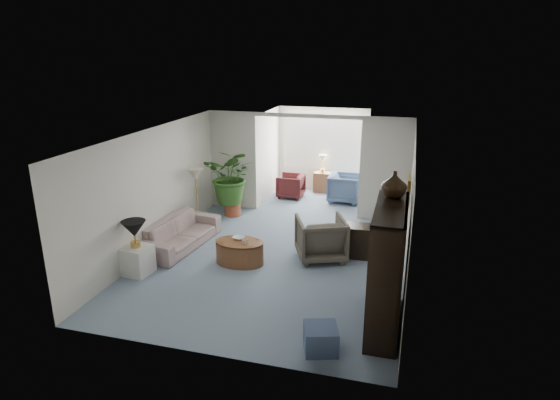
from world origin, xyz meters
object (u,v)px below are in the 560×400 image
(sunroom_chair_maroon, at_px, (291,186))
(framed_picture, at_px, (409,190))
(coffee_table, at_px, (240,252))
(wingback_chair, at_px, (321,238))
(sofa, at_px, (181,233))
(plant_pot, at_px, (233,209))
(end_table, at_px, (137,260))
(table_lamp, at_px, (134,229))
(coffee_bowl, at_px, (239,238))
(side_table_dark, at_px, (358,241))
(coffee_cup, at_px, (245,242))
(floor_lamp, at_px, (196,174))
(ottoman, at_px, (321,339))
(sunroom_chair_blue, at_px, (345,188))
(sunroom_table, at_px, (322,182))
(entertainment_cabinet, at_px, (387,268))
(cabinet_urn, at_px, (394,184))

(sunroom_chair_maroon, bearing_deg, framed_picture, 36.80)
(coffee_table, relative_size, wingback_chair, 1.02)
(framed_picture, relative_size, sofa, 0.24)
(plant_pot, bearing_deg, sunroom_chair_maroon, 60.92)
(end_table, relative_size, sunroom_chair_maroon, 0.75)
(table_lamp, distance_m, coffee_table, 2.02)
(coffee_bowl, relative_size, side_table_dark, 0.34)
(sofa, bearing_deg, wingback_chair, -79.86)
(end_table, relative_size, coffee_cup, 5.14)
(floor_lamp, distance_m, coffee_bowl, 2.32)
(end_table, distance_m, sunroom_chair_maroon, 5.54)
(floor_lamp, relative_size, ottoman, 0.80)
(coffee_bowl, bearing_deg, sunroom_chair_maroon, 90.64)
(coffee_bowl, height_order, wingback_chair, wingback_chair)
(coffee_table, bearing_deg, sunroom_chair_blue, 72.29)
(end_table, xyz_separation_m, side_table_dark, (3.83, 1.86, 0.06))
(end_table, bearing_deg, sunroom_chair_maroon, 73.57)
(table_lamp, xyz_separation_m, sunroom_table, (2.32, 6.07, -0.59))
(entertainment_cabinet, bearing_deg, ottoman, -131.65)
(sofa, relative_size, wingback_chair, 2.21)
(framed_picture, xyz_separation_m, wingback_chair, (-1.59, 0.58, -1.28))
(wingback_chair, height_order, sunroom_table, wingback_chair)
(table_lamp, distance_m, floor_lamp, 2.57)
(sofa, distance_m, coffee_bowl, 1.46)
(coffee_bowl, bearing_deg, wingback_chair, 19.60)
(coffee_bowl, distance_m, coffee_cup, 0.28)
(table_lamp, xyz_separation_m, wingback_chair, (3.13, 1.56, -0.46))
(wingback_chair, distance_m, plant_pot, 3.23)
(framed_picture, distance_m, end_table, 5.04)
(framed_picture, distance_m, coffee_table, 3.40)
(sunroom_table, bearing_deg, cabinet_urn, -70.30)
(coffee_table, distance_m, sunroom_chair_blue, 4.61)
(floor_lamp, relative_size, sunroom_chair_maroon, 0.51)
(entertainment_cabinet, bearing_deg, cabinet_urn, 90.00)
(framed_picture, xyz_separation_m, coffee_cup, (-2.91, -0.16, -1.20))
(end_table, relative_size, cabinet_urn, 1.35)
(end_table, height_order, side_table_dark, side_table_dark)
(ottoman, bearing_deg, entertainment_cabinet, 48.35)
(end_table, relative_size, table_lamp, 1.21)
(coffee_table, distance_m, side_table_dark, 2.36)
(floor_lamp, distance_m, sunroom_chair_blue, 4.20)
(sunroom_table, bearing_deg, entertainment_cabinet, -71.69)
(coffee_table, distance_m, sunroom_table, 5.18)
(side_table_dark, bearing_deg, floor_lamp, 169.85)
(framed_picture, distance_m, cabinet_urn, 1.09)
(floor_lamp, height_order, coffee_table, floor_lamp)
(framed_picture, distance_m, sunroom_table, 5.79)
(sofa, bearing_deg, sunroom_table, -18.22)
(ottoman, bearing_deg, wingback_chair, 100.93)
(plant_pot, bearing_deg, side_table_dark, -26.04)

